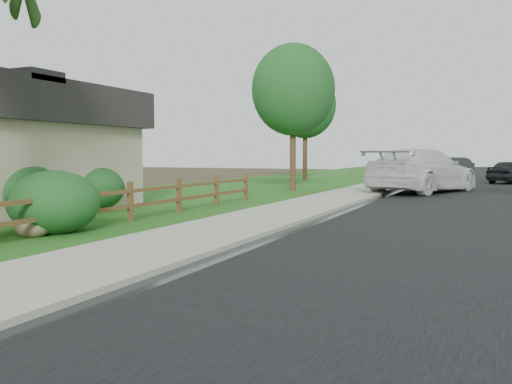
% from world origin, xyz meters
% --- Properties ---
extents(road, '(8.00, 90.00, 0.02)m').
position_xyz_m(road, '(4.60, 35.00, 0.01)').
color(road, black).
rests_on(road, ground).
extents(curb, '(0.40, 90.00, 0.12)m').
position_xyz_m(curb, '(0.40, 35.00, 0.06)').
color(curb, gray).
rests_on(curb, ground).
extents(wet_gutter, '(0.50, 90.00, 0.00)m').
position_xyz_m(wet_gutter, '(0.75, 35.00, 0.02)').
color(wet_gutter, black).
rests_on(wet_gutter, road).
extents(sidewalk, '(2.20, 90.00, 0.10)m').
position_xyz_m(sidewalk, '(-0.90, 35.00, 0.05)').
color(sidewalk, '#AAA794').
rests_on(sidewalk, ground).
extents(grass_strip, '(1.60, 90.00, 0.06)m').
position_xyz_m(grass_strip, '(-2.80, 35.00, 0.03)').
color(grass_strip, '#1C5117').
rests_on(grass_strip, ground).
extents(lawn_near, '(9.00, 90.00, 0.04)m').
position_xyz_m(lawn_near, '(-8.00, 35.00, 0.02)').
color(lawn_near, '#1C5117').
rests_on(lawn_near, ground).
extents(ranch_fence, '(0.12, 16.92, 1.10)m').
position_xyz_m(ranch_fence, '(-3.60, 6.40, 0.62)').
color(ranch_fence, '#452C17').
rests_on(ranch_fence, ground).
extents(white_suv, '(5.08, 7.57, 2.04)m').
position_xyz_m(white_suv, '(2.00, 22.44, 1.04)').
color(white_suv, silver).
rests_on(white_suv, road).
extents(dark_car_far, '(3.37, 5.00, 1.56)m').
position_xyz_m(dark_car_far, '(2.00, 39.89, 0.80)').
color(dark_car_far, black).
rests_on(dark_car_far, road).
extents(boulder, '(1.09, 0.94, 0.61)m').
position_xyz_m(boulder, '(-3.99, 4.66, 0.31)').
color(boulder, olive).
rests_on(boulder, ground).
extents(shrub_b, '(2.97, 2.97, 1.58)m').
position_xyz_m(shrub_b, '(-6.50, 6.65, 0.79)').
color(shrub_b, '#19481E').
rests_on(shrub_b, ground).
extents(shrub_c, '(2.04, 2.04, 1.46)m').
position_xyz_m(shrub_c, '(-3.90, 5.22, 0.73)').
color(shrub_c, '#19481E').
rests_on(shrub_c, ground).
extents(shrub_d, '(2.20, 2.20, 1.49)m').
position_xyz_m(shrub_d, '(-6.50, 9.37, 0.74)').
color(shrub_d, '#19481E').
rests_on(shrub_d, ground).
extents(tree_near_left, '(4.03, 4.03, 7.15)m').
position_xyz_m(tree_near_left, '(-3.90, 20.86, 4.91)').
color(tree_near_left, '#3A2B18').
rests_on(tree_near_left, ground).
extents(tree_mid_left, '(4.23, 4.23, 7.56)m').
position_xyz_m(tree_mid_left, '(-7.00, 31.83, 5.22)').
color(tree_mid_left, '#3A2B18').
rests_on(tree_mid_left, ground).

